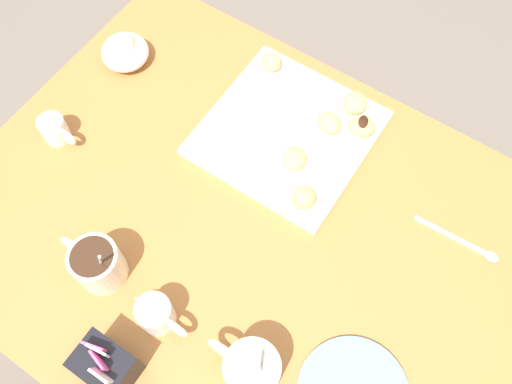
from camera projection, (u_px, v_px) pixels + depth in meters
The scene contains 17 objects.
ground_plane at pixel (249, 318), 1.68m from camera, with size 8.00×8.00×0.00m, color #665B51.
dining_table at pixel (245, 251), 1.12m from camera, with size 1.07×0.83×0.76m.
pastry_plate_square at pixel (287, 133), 1.08m from camera, with size 0.32×0.32×0.02m, color white.
coffee_mug_cream_left at pixel (251, 370), 0.84m from camera, with size 0.13×0.09×0.14m.
coffee_mug_cream_right at pixel (97, 263), 0.92m from camera, with size 0.12×0.09×0.14m.
cream_pitcher_white at pixel (157, 314), 0.89m from camera, with size 0.10×0.06×0.07m.
sugar_caddy at pixel (106, 365), 0.85m from camera, with size 0.09×0.07×0.11m.
ice_cream_bowl at pixel (125, 51), 1.14m from camera, with size 0.10×0.10×0.08m.
chocolate_sauce_pitcher at pixel (54, 129), 1.05m from camera, with size 0.09×0.05×0.06m.
loose_spoon_near_saucer at pixel (466, 244), 0.98m from camera, with size 0.16×0.02×0.01m.
beignet_0 at pixel (271, 62), 1.12m from camera, with size 0.05×0.04×0.03m, color #E5B260.
beignet_1 at pixel (294, 159), 1.02m from camera, with size 0.05×0.05×0.03m, color #E5B260.
beignet_2 at pixel (304, 198), 0.98m from camera, with size 0.05×0.05×0.04m, color #E5B260.
beignet_3 at pixel (362, 127), 1.05m from camera, with size 0.04×0.05×0.03m, color #E5B260.
chocolate_drizzle_3 at pixel (363, 122), 1.04m from camera, with size 0.03×0.02×0.01m, color black.
beignet_4 at pixel (355, 103), 1.08m from camera, with size 0.05×0.06×0.03m, color #E5B260.
beignet_5 at pixel (329, 123), 1.06m from camera, with size 0.04×0.05×0.03m, color #E5B260.
Camera 1 is at (-0.23, 0.30, 1.69)m, focal length 37.54 mm.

